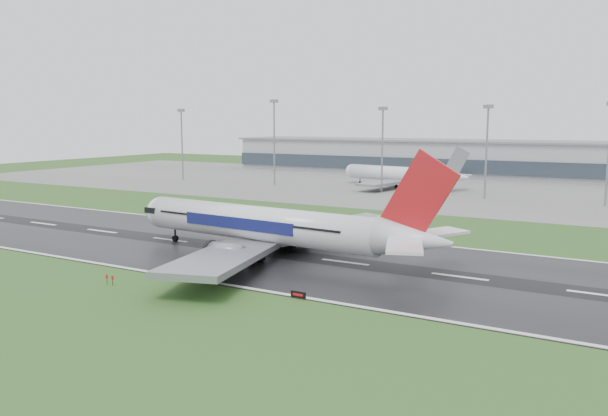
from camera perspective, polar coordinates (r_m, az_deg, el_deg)
The scene contains 11 objects.
ground at distance 114.14m, azimuth -5.17°, elevation -4.06°, with size 520.00×520.00×0.00m, color #274E1C.
runway at distance 114.13m, azimuth -5.17°, elevation -4.03°, with size 400.00×45.00×0.10m, color black.
apron at distance 227.03m, azimuth 13.08°, elevation 1.92°, with size 400.00×130.00×0.08m, color slate.
terminal at distance 284.30m, azimuth 16.60°, elevation 4.54°, with size 240.00×36.00×15.00m, color #8F929A.
main_airliner at distance 106.33m, azimuth -2.59°, elevation 0.37°, with size 65.01×61.91×19.19m, color silver, non-canonical shape.
parked_airliner at distance 225.10m, azimuth 9.28°, elevation 3.96°, with size 52.60×48.97×15.42m, color silver, non-canonical shape.
runway_sign at distance 83.36m, azimuth -0.54°, elevation -8.31°, with size 2.30×0.26×1.04m, color black, non-canonical shape.
floodmast_0 at distance 254.23m, azimuth -11.57°, elevation 5.81°, with size 0.64×0.64×28.22m, color gray.
floodmast_1 at distance 227.00m, azimuth -2.86°, elevation 6.07°, with size 0.64×0.64×31.24m, color gray.
floodmast_2 at distance 206.98m, azimuth 7.48°, elevation 5.36°, with size 0.64×0.64×28.07m, color gray.
floodmast_3 at distance 196.52m, azimuth 17.02°, elevation 4.95°, with size 0.64×0.64×28.28m, color gray.
Camera 1 is at (63.66, -91.57, 24.32)m, focal length 35.27 mm.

